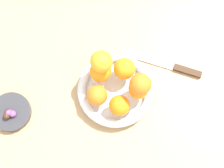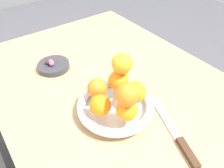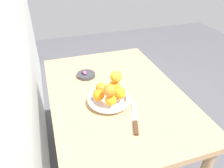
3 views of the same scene
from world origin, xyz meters
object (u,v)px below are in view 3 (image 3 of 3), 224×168
Objects in this scene: candy_dish at (86,75)px; candy_ball_2 at (85,73)px; orange_6 at (116,77)px; knife at (135,119)px; orange_4 at (101,88)px; candy_ball_4 at (83,72)px; fruit_bowl at (109,100)px; orange_2 at (120,93)px; dining_table at (115,103)px; candy_ball_3 at (85,72)px; candy_ball_1 at (85,73)px; orange_3 at (114,86)px; orange_5 at (110,90)px; candy_ball_0 at (85,72)px; orange_1 at (111,100)px; orange_0 at (99,95)px.

candy_dish is 7.32× the size of candy_ball_2.
orange_6 is 0.25m from knife.
orange_4 is 0.24× the size of knife.
fruit_bowl is at bearing -167.09° from candy_ball_4.
orange_2 is 0.11m from orange_4.
candy_ball_3 reaches higher than dining_table.
orange_2 reaches higher than candy_ball_1.
orange_3 is 1.07× the size of orange_4.
orange_2 reaches higher than candy_ball_2.
candy_ball_3 is (0.32, 0.07, 0.01)m from fruit_bowl.
candy_ball_3 is at bearing -119.53° from candy_ball_4.
orange_5 is at bearing -171.87° from candy_ball_1.
candy_ball_4 is at bearing 9.91° from orange_4.
candy_ball_4 is 0.52m from knife.
candy_ball_2 is 0.81× the size of candy_ball_4.
orange_4 is 0.27m from candy_ball_3.
orange_3 is 0.30m from candy_ball_0.
candy_ball_4 is at bearing 23.90° from orange_6.
orange_1 is 0.39m from candy_ball_3.
candy_ball_3 is at bearing 43.30° from candy_ball_2.
orange_5 is 3.11× the size of candy_ball_1.
candy_ball_3 is (0.39, 0.05, -0.04)m from orange_1.
orange_2 is 1.00× the size of orange_3.
orange_6 is 0.32m from candy_ball_0.
candy_ball_4 is (0.27, 0.05, -0.04)m from orange_4.
orange_4 is (-0.04, 0.10, 0.16)m from dining_table.
orange_1 reaches higher than candy_ball_3.
orange_2 is (-0.35, -0.11, 0.06)m from candy_dish.
candy_ball_2 is at bearing 30.08° from dining_table.
orange_3 is at bearing -26.86° from orange_1.
orange_5 is 0.98× the size of orange_6.
orange_1 is at bearing -170.78° from candy_ball_4.
orange_3 is 3.97× the size of candy_ball_2.
candy_dish is 0.30m from orange_3.
orange_6 is (0.07, -0.00, 0.06)m from orange_2.
orange_2 reaches higher than candy_ball_3.
candy_ball_0 is at bearing 29.45° from dining_table.
dining_table is at bearing -8.12° from orange_2.
orange_4 reaches higher than orange_1.
dining_table is 0.29m from candy_ball_2.
orange_5 reaches higher than candy_ball_2.
orange_0 reaches higher than candy_dish.
dining_table is 0.28m from candy_dish.
orange_5 is 0.40m from candy_ball_2.
candy_ball_3 is (-0.00, 0.00, 0.00)m from candy_ball_0.
fruit_bowl is 3.83× the size of orange_4.
candy_ball_0 is (0.35, 0.11, -0.04)m from orange_2.
candy_ball_0 is at bearing 43.51° from candy_dish.
candy_ball_4 is (0.01, 0.01, 0.00)m from candy_ball_3.
orange_5 is 3.19× the size of candy_ball_3.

